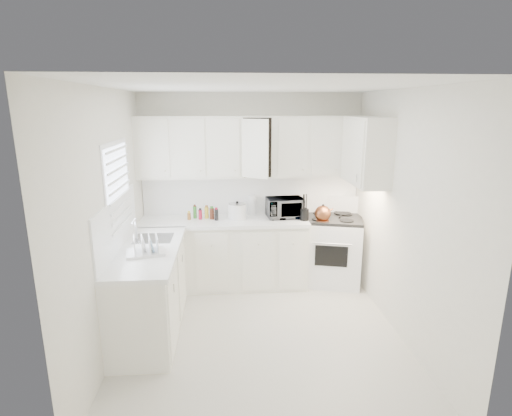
{
  "coord_description": "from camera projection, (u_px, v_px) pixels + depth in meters",
  "views": [
    {
      "loc": [
        -0.34,
        -3.93,
        2.42
      ],
      "look_at": [
        0.0,
        0.7,
        1.25
      ],
      "focal_mm": 28.34,
      "sensor_mm": 36.0,
      "label": 1
    }
  ],
  "objects": [
    {
      "name": "floor",
      "position": [
        261.0,
        334.0,
        4.41
      ],
      "size": [
        3.2,
        3.2,
        0.0
      ],
      "primitive_type": "plane",
      "color": "silver",
      "rests_on": "ground"
    },
    {
      "name": "ceiling",
      "position": [
        262.0,
        87.0,
        3.78
      ],
      "size": [
        3.2,
        3.2,
        0.0
      ],
      "primitive_type": "plane",
      "rotation": [
        3.14,
        0.0,
        0.0
      ],
      "color": "white",
      "rests_on": "ground"
    },
    {
      "name": "wall_back",
      "position": [
        251.0,
        189.0,
        5.64
      ],
      "size": [
        3.0,
        0.0,
        3.0
      ],
      "primitive_type": "plane",
      "rotation": [
        1.57,
        0.0,
        0.0
      ],
      "color": "white",
      "rests_on": "ground"
    },
    {
      "name": "wall_front",
      "position": [
        283.0,
        289.0,
        2.55
      ],
      "size": [
        3.0,
        0.0,
        3.0
      ],
      "primitive_type": "plane",
      "rotation": [
        -1.57,
        0.0,
        0.0
      ],
      "color": "white",
      "rests_on": "ground"
    },
    {
      "name": "wall_left",
      "position": [
        110.0,
        223.0,
        3.99
      ],
      "size": [
        0.0,
        3.2,
        3.2
      ],
      "primitive_type": "plane",
      "rotation": [
        1.57,
        0.0,
        1.57
      ],
      "color": "white",
      "rests_on": "ground"
    },
    {
      "name": "wall_right",
      "position": [
        404.0,
        217.0,
        4.2
      ],
      "size": [
        0.0,
        3.2,
        3.2
      ],
      "primitive_type": "plane",
      "rotation": [
        1.57,
        0.0,
        -1.57
      ],
      "color": "white",
      "rests_on": "ground"
    },
    {
      "name": "window_blinds",
      "position": [
        119.0,
        191.0,
        4.27
      ],
      "size": [
        0.06,
        0.96,
        1.06
      ],
      "primitive_type": null,
      "color": "white",
      "rests_on": "wall_left"
    },
    {
      "name": "lower_cabinets_back",
      "position": [
        224.0,
        254.0,
        5.53
      ],
      "size": [
        2.22,
        0.6,
        0.9
      ],
      "primitive_type": null,
      "color": "white",
      "rests_on": "floor"
    },
    {
      "name": "lower_cabinets_left",
      "position": [
        150.0,
        292.0,
        4.41
      ],
      "size": [
        0.6,
        1.6,
        0.9
      ],
      "primitive_type": null,
      "color": "white",
      "rests_on": "floor"
    },
    {
      "name": "countertop_back",
      "position": [
        224.0,
        221.0,
        5.41
      ],
      "size": [
        2.24,
        0.64,
        0.05
      ],
      "primitive_type": "cube",
      "color": "white",
      "rests_on": "lower_cabinets_back"
    },
    {
      "name": "countertop_left",
      "position": [
        148.0,
        251.0,
        4.3
      ],
      "size": [
        0.64,
        1.62,
        0.05
      ],
      "primitive_type": "cube",
      "color": "white",
      "rests_on": "lower_cabinets_left"
    },
    {
      "name": "backsplash_back",
      "position": [
        251.0,
        194.0,
        5.65
      ],
      "size": [
        2.98,
        0.02,
        0.55
      ],
      "primitive_type": "cube",
      "color": "white",
      "rests_on": "wall_back"
    },
    {
      "name": "backsplash_left",
      "position": [
        117.0,
        225.0,
        4.2
      ],
      "size": [
        0.02,
        1.6,
        0.55
      ],
      "primitive_type": "cube",
      "color": "white",
      "rests_on": "wall_left"
    },
    {
      "name": "upper_cabinets_back",
      "position": [
        252.0,
        177.0,
        5.43
      ],
      "size": [
        3.0,
        0.33,
        0.8
      ],
      "primitive_type": null,
      "color": "white",
      "rests_on": "wall_back"
    },
    {
      "name": "upper_cabinets_right",
      "position": [
        364.0,
        184.0,
        4.93
      ],
      "size": [
        0.33,
        0.9,
        0.8
      ],
      "primitive_type": null,
      "color": "white",
      "rests_on": "wall_right"
    },
    {
      "name": "sink",
      "position": [
        153.0,
        228.0,
        4.6
      ],
      "size": [
        0.42,
        0.38,
        0.3
      ],
      "primitive_type": null,
      "color": "gray",
      "rests_on": "countertop_left"
    },
    {
      "name": "stove",
      "position": [
        332.0,
        241.0,
        5.6
      ],
      "size": [
        0.92,
        0.82,
        1.21
      ],
      "primitive_type": null,
      "rotation": [
        0.0,
        0.0,
        -0.25
      ],
      "color": "white",
      "rests_on": "floor"
    },
    {
      "name": "tea_kettle",
      "position": [
        323.0,
        212.0,
        5.32
      ],
      "size": [
        0.28,
        0.24,
        0.25
      ],
      "primitive_type": null,
      "rotation": [
        0.0,
        0.0,
        0.07
      ],
      "color": "brown",
      "rests_on": "stove"
    },
    {
      "name": "frying_pan",
      "position": [
        342.0,
        213.0,
        5.68
      ],
      "size": [
        0.38,
        0.46,
        0.04
      ],
      "primitive_type": null,
      "rotation": [
        0.0,
        0.0,
        -0.43
      ],
      "color": "black",
      "rests_on": "stove"
    },
    {
      "name": "microwave",
      "position": [
        285.0,
        206.0,
        5.47
      ],
      "size": [
        0.51,
        0.32,
        0.33
      ],
      "primitive_type": "imported",
      "rotation": [
        0.0,
        0.0,
        0.1
      ],
      "color": "gray",
      "rests_on": "countertop_back"
    },
    {
      "name": "rice_cooker",
      "position": [
        237.0,
        210.0,
        5.41
      ],
      "size": [
        0.27,
        0.27,
        0.24
      ],
      "primitive_type": null,
      "rotation": [
        0.0,
        0.0,
        0.14
      ],
      "color": "white",
      "rests_on": "countertop_back"
    },
    {
      "name": "paper_towel",
      "position": [
        252.0,
        205.0,
        5.62
      ],
      "size": [
        0.12,
        0.12,
        0.27
      ],
      "primitive_type": "cylinder",
      "color": "white",
      "rests_on": "countertop_back"
    },
    {
      "name": "utensil_crock",
      "position": [
        305.0,
        207.0,
        5.32
      ],
      "size": [
        0.16,
        0.16,
        0.37
      ],
      "primitive_type": null,
      "rotation": [
        0.0,
        0.0,
        0.35
      ],
      "color": "black",
      "rests_on": "countertop_back"
    },
    {
      "name": "dish_rack",
      "position": [
        145.0,
        244.0,
        4.12
      ],
      "size": [
        0.43,
        0.36,
        0.21
      ],
      "primitive_type": null,
      "rotation": [
        0.0,
        0.0,
        0.24
      ],
      "color": "white",
      "rests_on": "countertop_left"
    },
    {
      "name": "spice_left_0",
      "position": [
        190.0,
        213.0,
        5.48
      ],
      "size": [
        0.06,
        0.06,
        0.13
      ],
      "primitive_type": "cylinder",
      "color": "#945E28",
      "rests_on": "countertop_back"
    },
    {
      "name": "spice_left_1",
      "position": [
        195.0,
        215.0,
        5.4
      ],
      "size": [
        0.06,
        0.06,
        0.13
      ],
      "primitive_type": "cylinder",
      "color": "#32832B",
      "rests_on": "countertop_back"
    },
    {
      "name": "spice_left_2",
      "position": [
        201.0,
        213.0,
        5.49
      ],
      "size": [
        0.06,
        0.06,
        0.13
      ],
      "primitive_type": "cylinder",
      "color": "#A91631",
      "rests_on": "countertop_back"
    },
    {
      "name": "spice_left_3",
      "position": [
        206.0,
        214.0,
        5.41
      ],
      "size": [
        0.06,
        0.06,
        0.13
      ],
      "primitive_type": "cylinder",
      "color": "gold",
      "rests_on": "countertop_back"
    },
    {
      "name": "spice_left_4",
      "position": [
        212.0,
        213.0,
        5.5
      ],
      "size": [
        0.06,
        0.06,
        0.13
      ],
      "primitive_type": "cylinder",
      "color": "#512617",
      "rests_on": "countertop_back"
    },
    {
      "name": "spice_left_5",
      "position": [
        217.0,
        214.0,
        5.42
      ],
      "size": [
        0.06,
        0.06,
        0.13
      ],
      "primitive_type": "cylinder",
      "color": "black",
      "rests_on": "countertop_back"
    },
    {
      "name": "sauce_right_0",
      "position": [
        294.0,
        208.0,
        5.61
      ],
      "size": [
        0.06,
        0.06,
        0.19
      ],
      "primitive_type": "cylinder",
      "color": "#A91631",
      "rests_on": "countertop_back"
    },
    {
      "name": "sauce_right_1",
      "position": [
        298.0,
        209.0,
        5.56
      ],
      "size": [
        0.06,
        0.06,
        0.19
      ],
      "primitive_type": "cylinder",
      "color": "gold",
      "rests_on": "countertop_back"
    },
    {
      "name": "sauce_right_2",
      "position": [
        301.0,
        208.0,
        5.62
      ],
      "size": [
        0.06,
        0.06,
        0.19
      ],
      "primitive_type": "cylinder",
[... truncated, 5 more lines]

